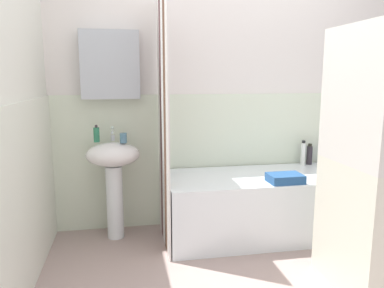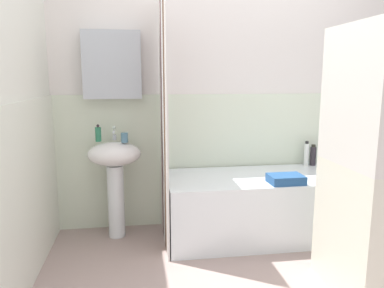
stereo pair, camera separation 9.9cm
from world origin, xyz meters
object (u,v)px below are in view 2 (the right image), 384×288
towel_folded (286,179)px  toothbrush_cup (125,138)px  soap_dispenser (98,134)px  conditioner_bottle (313,156)px  body_wash_bottle (326,155)px  bathtub (261,206)px  lotion_bottle (306,154)px  sink (115,168)px

towel_folded → toothbrush_cup: bearing=162.6°
soap_dispenser → toothbrush_cup: (0.22, -0.08, -0.02)m
conditioner_bottle → body_wash_bottle: bearing=-12.1°
bathtub → towel_folded: 0.40m
conditioner_bottle → soap_dispenser: bearing=-177.9°
conditioner_bottle → towel_folded: size_ratio=0.75×
body_wash_bottle → lotion_bottle: lotion_bottle is taller
toothbrush_cup → body_wash_bottle: bearing=4.0°
toothbrush_cup → bathtub: toothbrush_cup is taller
sink → toothbrush_cup: bearing=-16.3°
soap_dispenser → lotion_bottle: bearing=1.4°
sink → soap_dispenser: soap_dispenser is taller
sink → body_wash_bottle: sink is taller
toothbrush_cup → sink: bearing=163.7°
soap_dispenser → body_wash_bottle: 2.08m
toothbrush_cup → bathtub: size_ratio=0.05×
lotion_bottle → towel_folded: (-0.41, -0.52, -0.08)m
lotion_bottle → towel_folded: 0.67m
body_wash_bottle → conditioner_bottle: size_ratio=1.10×
sink → soap_dispenser: (-0.13, 0.06, 0.28)m
sink → towel_folded: sink is taller
bathtub → towel_folded: towel_folded is taller
sink → bathtub: bearing=-7.8°
towel_folded → conditioner_bottle: bearing=47.9°
sink → lotion_bottle: bearing=3.4°
soap_dispenser → conditioner_bottle: (1.95, 0.07, -0.26)m
bathtub → lotion_bottle: 0.70m
sink → toothbrush_cup: size_ratio=10.13×
soap_dispenser → bathtub: 1.51m
body_wash_bottle → conditioner_bottle: (-0.12, 0.02, -0.01)m
toothbrush_cup → bathtub: 1.29m
soap_dispenser → bathtub: soap_dispenser is taller
soap_dispenser → body_wash_bottle: soap_dispenser is taller
bathtub → lotion_bottle: bearing=27.7°
lotion_bottle → towel_folded: lotion_bottle is taller
lotion_bottle → bathtub: bearing=-152.3°
bathtub → body_wash_bottle: body_wash_bottle is taller
toothbrush_cup → body_wash_bottle: 1.87m
sink → body_wash_bottle: bearing=3.0°
soap_dispenser → toothbrush_cup: bearing=-20.8°
bathtub → lotion_bottle: lotion_bottle is taller
soap_dispenser → toothbrush_cup: soap_dispenser is taller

